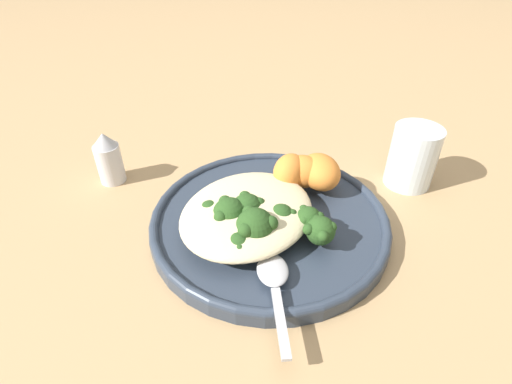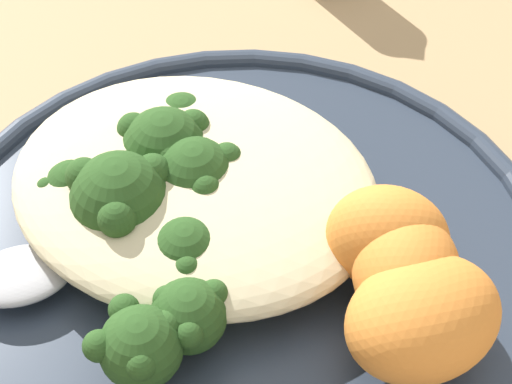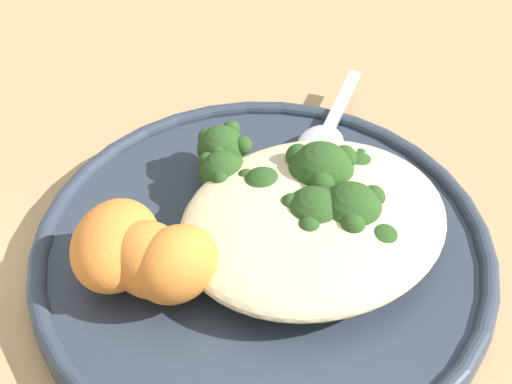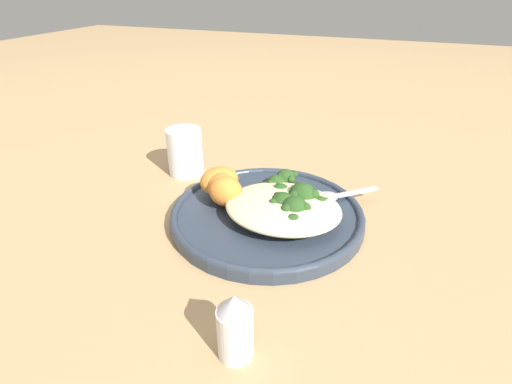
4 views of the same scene
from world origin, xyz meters
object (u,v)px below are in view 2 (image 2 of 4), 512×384
at_px(broccoli_stalk_2, 207,183).
at_px(broccoli_stalk_5, 218,245).
at_px(quinoa_mound, 194,184).
at_px(broccoli_stalk_1, 183,162).
at_px(sweet_potato_chunk_1, 406,271).
at_px(broccoli_stalk_4, 153,206).
at_px(plate, 239,261).
at_px(broccoli_stalk_0, 210,151).
at_px(broccoli_stalk_6, 172,317).
at_px(broccoli_stalk_3, 135,202).
at_px(broccoli_stalk_7, 208,299).
at_px(sweet_potato_chunk_0, 423,318).
at_px(sweet_potato_chunk_2, 389,234).

distance_m(broccoli_stalk_2, broccoli_stalk_5, 0.03).
relative_size(quinoa_mound, broccoli_stalk_1, 1.57).
bearing_deg(sweet_potato_chunk_1, broccoli_stalk_4, -174.58).
bearing_deg(quinoa_mound, plate, -24.53).
relative_size(broccoli_stalk_1, broccoli_stalk_2, 1.26).
xyz_separation_m(broccoli_stalk_0, broccoli_stalk_6, (0.03, -0.09, 0.00)).
distance_m(broccoli_stalk_0, broccoli_stalk_1, 0.02).
bearing_deg(broccoli_stalk_6, broccoli_stalk_3, -119.14).
distance_m(broccoli_stalk_4, broccoli_stalk_7, 0.05).
xyz_separation_m(broccoli_stalk_3, sweet_potato_chunk_0, (0.14, -0.01, 0.01)).
distance_m(sweet_potato_chunk_0, sweet_potato_chunk_1, 0.02).
distance_m(broccoli_stalk_1, sweet_potato_chunk_1, 0.11).
bearing_deg(sweet_potato_chunk_2, broccoli_stalk_7, -135.76).
bearing_deg(broccoli_stalk_7, broccoli_stalk_2, -139.65).
distance_m(broccoli_stalk_3, sweet_potato_chunk_0, 0.14).
bearing_deg(sweet_potato_chunk_0, sweet_potato_chunk_1, 124.58).
bearing_deg(broccoli_stalk_5, broccoli_stalk_7, 58.39).
bearing_deg(sweet_potato_chunk_0, broccoli_stalk_3, 174.58).
relative_size(broccoli_stalk_0, sweet_potato_chunk_0, 1.63).
bearing_deg(sweet_potato_chunk_2, sweet_potato_chunk_1, -49.28).
bearing_deg(sweet_potato_chunk_1, broccoli_stalk_7, -149.18).
height_order(plate, quinoa_mound, quinoa_mound).
relative_size(plate, broccoli_stalk_4, 2.30).
height_order(broccoli_stalk_1, sweet_potato_chunk_0, sweet_potato_chunk_0).
xyz_separation_m(plate, broccoli_stalk_3, (-0.05, -0.01, 0.02)).
bearing_deg(broccoli_stalk_2, sweet_potato_chunk_0, 164.55).
height_order(broccoli_stalk_1, broccoli_stalk_5, broccoli_stalk_1).
relative_size(broccoli_stalk_3, sweet_potato_chunk_2, 2.31).
height_order(broccoli_stalk_3, broccoli_stalk_7, broccoli_stalk_7).
relative_size(plate, broccoli_stalk_2, 3.39).
relative_size(broccoli_stalk_0, sweet_potato_chunk_1, 1.91).
distance_m(broccoli_stalk_5, sweet_potato_chunk_0, 0.09).
bearing_deg(broccoli_stalk_1, broccoli_stalk_2, 164.47).
bearing_deg(sweet_potato_chunk_2, broccoli_stalk_2, -179.20).
bearing_deg(sweet_potato_chunk_2, sweet_potato_chunk_0, -52.70).
xyz_separation_m(quinoa_mound, sweet_potato_chunk_0, (0.12, -0.03, 0.01)).
height_order(plate, sweet_potato_chunk_0, sweet_potato_chunk_0).
xyz_separation_m(broccoli_stalk_2, broccoli_stalk_5, (0.02, -0.03, -0.00)).
distance_m(broccoli_stalk_0, sweet_potato_chunk_0, 0.13).
distance_m(broccoli_stalk_6, sweet_potato_chunk_0, 0.10).
bearing_deg(sweet_potato_chunk_0, broccoli_stalk_5, 176.73).
bearing_deg(quinoa_mound, broccoli_stalk_3, -138.31).
distance_m(plate, broccoli_stalk_0, 0.06).
xyz_separation_m(broccoli_stalk_4, broccoli_stalk_7, (0.04, -0.03, -0.01)).
bearing_deg(broccoli_stalk_0, broccoli_stalk_3, 96.51).
xyz_separation_m(broccoli_stalk_0, sweet_potato_chunk_2, (0.10, -0.02, 0.01)).
relative_size(broccoli_stalk_2, broccoli_stalk_5, 1.09).
bearing_deg(broccoli_stalk_2, broccoli_stalk_0, -64.19).
xyz_separation_m(quinoa_mound, sweet_potato_chunk_1, (0.10, -0.01, 0.01)).
xyz_separation_m(broccoli_stalk_4, sweet_potato_chunk_2, (0.10, 0.02, 0.00)).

